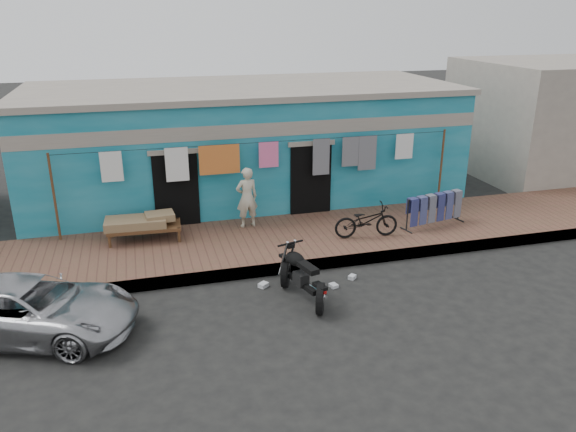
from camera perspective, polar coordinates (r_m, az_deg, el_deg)
The scene contains 15 objects.
ground at distance 10.98m, azimuth 2.80°, elevation -9.15°, with size 80.00×80.00×0.00m, color black.
sidewalk at distance 13.51m, azimuth -1.12°, elevation -2.67°, with size 28.00×3.00×0.25m, color brown.
curb at distance 12.24m, azimuth 0.56°, elevation -5.21°, with size 28.00×0.10×0.25m, color gray.
building at distance 16.76m, azimuth -4.56°, elevation 7.42°, with size 12.20×5.20×3.36m.
neighbor_right at distance 21.62m, azimuth 25.76°, elevation 8.98°, with size 6.00×5.00×3.80m, color #9E9384.
clothesline at distance 14.17m, azimuth -1.58°, elevation 5.61°, with size 10.06×0.06×2.10m.
car at distance 10.82m, azimuth -24.75°, elevation -8.46°, with size 1.70×3.75×1.06m, color #B3B3B8.
seated_person at distance 13.93m, azimuth -4.20°, elevation 1.90°, with size 0.55×0.37×1.53m, color beige.
bicycle at distance 13.46m, azimuth 7.98°, elevation -0.13°, with size 0.54×1.53×0.99m, color black.
motorcycle at distance 11.00m, azimuth 1.45°, elevation -6.00°, with size 0.98×1.71×1.05m, color black, non-canonical shape.
charpoy at distance 13.65m, azimuth -14.38°, elevation -1.17°, with size 1.81×0.93×0.60m, color brown, non-canonical shape.
jeans_rack at distance 14.53m, azimuth 14.61°, elevation 0.66°, with size 1.81×0.72×0.85m, color black, non-canonical shape.
litter_a at distance 11.67m, azimuth -2.52°, elevation -7.01°, with size 0.19×0.15×0.09m, color silver.
litter_b at distance 12.07m, azimuth 6.53°, elevation -6.18°, with size 0.16×0.12×0.08m, color silver.
litter_c at distance 11.69m, azimuth 4.65°, elevation -7.06°, with size 0.17×0.14×0.07m, color silver.
Camera 1 is at (-3.04, -9.07, 5.38)m, focal length 35.00 mm.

